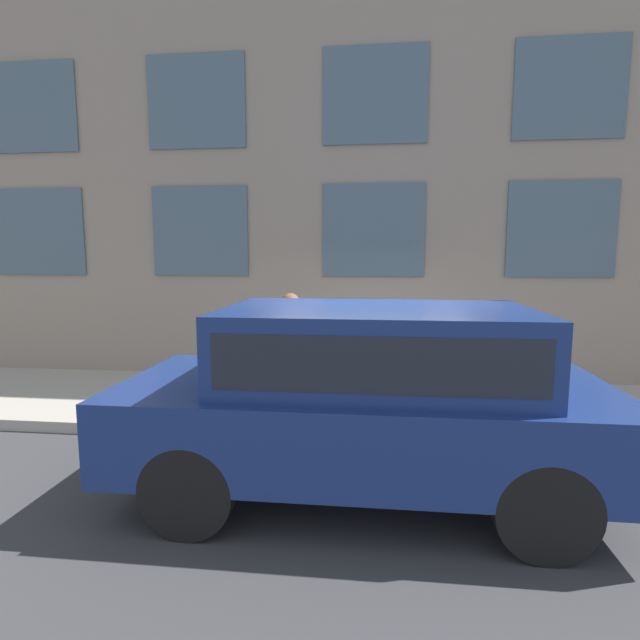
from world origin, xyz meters
TOP-DOWN VIEW (x-y plane):
  - ground_plane at (0.00, 0.00)m, footprint 80.00×80.00m
  - sidewalk at (1.44, 0.00)m, footprint 2.88×60.00m
  - building_facade at (3.02, -0.00)m, footprint 0.33×40.00m
  - fire_hydrant at (0.57, 0.25)m, footprint 0.34×0.45m
  - person at (0.90, 1.12)m, footprint 0.40×0.27m
  - parked_truck_navy_near at (-1.22, -0.02)m, footprint 2.04×4.59m

SIDE VIEW (x-z plane):
  - ground_plane at x=0.00m, z-range 0.00..0.00m
  - sidewalk at x=1.44m, z-range 0.00..0.15m
  - fire_hydrant at x=0.57m, z-range 0.16..0.96m
  - parked_truck_navy_near at x=-1.22m, z-range 0.14..2.00m
  - person at x=0.90m, z-range 0.32..1.98m
  - building_facade at x=3.02m, z-range 0.00..8.23m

